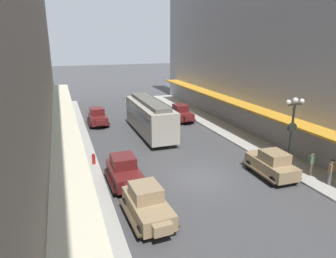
{
  "coord_description": "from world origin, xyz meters",
  "views": [
    {
      "loc": [
        -8.16,
        -16.64,
        8.93
      ],
      "look_at": [
        0.0,
        6.0,
        1.8
      ],
      "focal_mm": 32.12,
      "sensor_mm": 36.0,
      "label": 1
    }
  ],
  "objects": [
    {
      "name": "parked_car_3",
      "position": [
        -4.54,
        -3.47,
        0.94
      ],
      "size": [
        2.29,
        4.31,
        1.84
      ],
      "color": "#997F5B",
      "rests_on": "ground"
    },
    {
      "name": "pedestrian_2",
      "position": [
        -7.68,
        16.24,
        1.01
      ],
      "size": [
        0.36,
        0.28,
        1.67
      ],
      "color": "#4C4238",
      "rests_on": "sidewalk_left"
    },
    {
      "name": "streetcar",
      "position": [
        -0.25,
        10.55,
        1.9
      ],
      "size": [
        2.53,
        9.6,
        3.46
      ],
      "color": "#ADA899",
      "rests_on": "ground"
    },
    {
      "name": "lamp_post_with_clock",
      "position": [
        6.4,
        -1.11,
        2.99
      ],
      "size": [
        1.42,
        0.44,
        5.16
      ],
      "color": "black",
      "rests_on": "sidewalk_right"
    },
    {
      "name": "pedestrian_0",
      "position": [
        -7.28,
        12.47,
        1.01
      ],
      "size": [
        0.36,
        0.28,
        1.67
      ],
      "color": "#4C4238",
      "rests_on": "sidewalk_left"
    },
    {
      "name": "sidewalk_right",
      "position": [
        7.5,
        0.0,
        0.07
      ],
      "size": [
        3.0,
        60.0,
        0.15
      ],
      "primitive_type": "cube",
      "color": "#A8A59E",
      "rests_on": "ground"
    },
    {
      "name": "sidewalk_left",
      "position": [
        -7.5,
        0.0,
        0.07
      ],
      "size": [
        3.0,
        60.0,
        0.15
      ],
      "primitive_type": "cube",
      "color": "#A8A59E",
      "rests_on": "ground"
    },
    {
      "name": "ground_plane",
      "position": [
        0.0,
        0.0,
        0.0
      ],
      "size": [
        200.0,
        200.0,
        0.0
      ],
      "primitive_type": "plane",
      "color": "#424244"
    },
    {
      "name": "pedestrian_3",
      "position": [
        7.3,
        -3.88,
        1.01
      ],
      "size": [
        0.36,
        0.28,
        1.67
      ],
      "color": "slate",
      "rests_on": "sidewalk_right"
    },
    {
      "name": "parked_car_4",
      "position": [
        4.61,
        14.39,
        0.94
      ],
      "size": [
        2.18,
        4.28,
        1.84
      ],
      "color": "#591919",
      "rests_on": "ground"
    },
    {
      "name": "parked_car_0",
      "position": [
        -4.81,
        0.93,
        0.94
      ],
      "size": [
        2.19,
        4.28,
        1.84
      ],
      "color": "#591919",
      "rests_on": "ground"
    },
    {
      "name": "pedestrian_1",
      "position": [
        7.19,
        -2.38,
        1.01
      ],
      "size": [
        0.36,
        0.28,
        1.67
      ],
      "color": "#4C4238",
      "rests_on": "sidewalk_right"
    },
    {
      "name": "fire_hydrant",
      "position": [
        -6.35,
        4.54,
        0.56
      ],
      "size": [
        0.24,
        0.24,
        0.82
      ],
      "color": "#B21E19",
      "rests_on": "sidewalk_left"
    },
    {
      "name": "parked_car_1",
      "position": [
        4.8,
        -1.35,
        0.94
      ],
      "size": [
        2.25,
        4.3,
        1.84
      ],
      "color": "#997F5B",
      "rests_on": "ground"
    },
    {
      "name": "parked_car_2",
      "position": [
        -4.61,
        15.91,
        0.94
      ],
      "size": [
        2.14,
        4.26,
        1.84
      ],
      "color": "#591919",
      "rests_on": "ground"
    }
  ]
}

